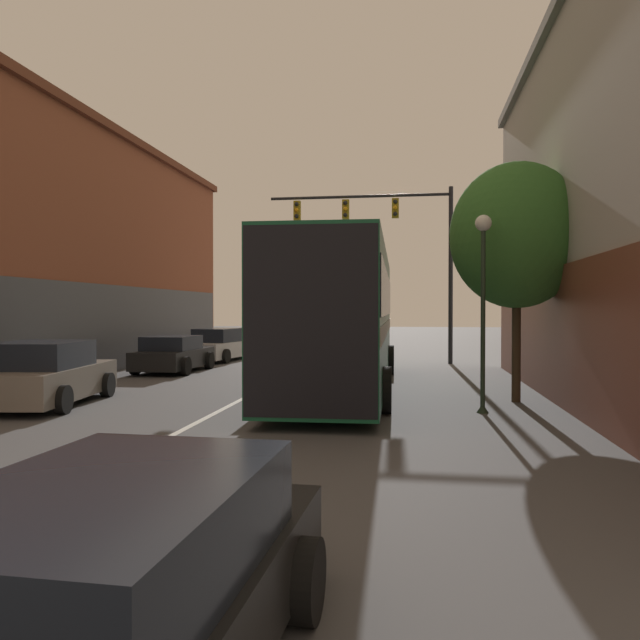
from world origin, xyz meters
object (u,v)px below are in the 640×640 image
(bus, at_px, (342,313))
(parked_car_left_near, at_px, (173,355))
(hatchback_foreground, at_px, (90,619))
(parked_car_left_distant, at_px, (250,340))
(parked_car_left_far, at_px, (44,375))
(street_lamp, at_px, (483,289))
(street_tree_near, at_px, (517,236))
(parked_car_left_mid, at_px, (221,345))
(traffic_signal_gantry, at_px, (392,234))

(bus, relative_size, parked_car_left_near, 3.32)
(bus, xyz_separation_m, hatchback_foreground, (0.33, -14.20, -1.50))
(bus, xyz_separation_m, parked_car_left_near, (-6.47, 3.82, -1.49))
(parked_car_left_distant, bearing_deg, parked_car_left_far, -179.70)
(parked_car_left_near, height_order, parked_car_left_far, parked_car_left_far)
(street_lamp, distance_m, street_tree_near, 2.39)
(parked_car_left_near, xyz_separation_m, parked_car_left_mid, (0.15, 4.99, 0.04))
(parked_car_left_near, distance_m, parked_car_left_mid, 4.99)
(parked_car_left_mid, bearing_deg, hatchback_foreground, -156.79)
(street_tree_near, bearing_deg, hatchback_foreground, -108.10)
(street_lamp, height_order, street_tree_near, street_tree_near)
(hatchback_foreground, xyz_separation_m, parked_car_left_near, (-6.79, 18.02, 0.01))
(bus, height_order, parked_car_left_mid, bus)
(parked_car_left_far, bearing_deg, parked_car_left_near, -7.72)
(bus, distance_m, parked_car_left_near, 7.66)
(hatchback_foreground, xyz_separation_m, parked_car_left_distant, (-6.87, 28.76, -0.01))
(parked_car_left_near, bearing_deg, bus, -120.53)
(hatchback_foreground, bearing_deg, parked_car_left_far, 35.36)
(street_lamp, relative_size, street_tree_near, 0.74)
(parked_car_left_distant, bearing_deg, hatchback_foreground, -166.47)
(parked_car_left_near, height_order, street_tree_near, street_tree_near)
(parked_car_left_distant, xyz_separation_m, street_lamp, (9.96, -18.10, 2.05))
(hatchback_foreground, relative_size, parked_car_left_mid, 0.99)
(parked_car_left_near, xyz_separation_m, parked_car_left_distant, (-0.07, 10.74, -0.02))
(bus, xyz_separation_m, parked_car_left_mid, (-6.32, 8.81, -1.45))
(parked_car_left_far, height_order, street_tree_near, street_tree_near)
(parked_car_left_mid, bearing_deg, bus, -137.25)
(hatchback_foreground, bearing_deg, street_tree_near, -16.33)
(parked_car_left_mid, xyz_separation_m, street_lamp, (9.74, -12.36, 1.99))
(parked_car_left_far, xyz_separation_m, parked_car_left_distant, (-0.07, 18.52, -0.10))
(hatchback_foreground, xyz_separation_m, traffic_signal_gantry, (0.72, 22.86, 4.70))
(bus, relative_size, parked_car_left_distant, 3.19)
(parked_car_left_distant, xyz_separation_m, traffic_signal_gantry, (7.59, -5.90, 4.71))
(parked_car_left_distant, distance_m, street_lamp, 20.77)
(bus, bearing_deg, traffic_signal_gantry, -8.40)
(hatchback_foreground, xyz_separation_m, parked_car_left_mid, (-6.65, 23.01, 0.05))
(parked_car_left_mid, xyz_separation_m, parked_car_left_distant, (-0.22, 5.75, -0.06))
(parked_car_left_distant, relative_size, street_lamp, 0.97)
(parked_car_left_near, height_order, street_lamp, street_lamp)
(parked_car_left_near, bearing_deg, street_lamp, -126.64)
(traffic_signal_gantry, bearing_deg, bus, -96.90)
(street_lamp, bearing_deg, parked_car_left_near, 143.31)
(parked_car_left_far, height_order, street_lamp, street_lamp)
(parked_car_left_mid, xyz_separation_m, traffic_signal_gantry, (7.37, -0.15, 4.65))
(street_tree_near, bearing_deg, bus, 157.66)
(street_tree_near, bearing_deg, parked_car_left_mid, 135.25)
(parked_car_left_near, bearing_deg, parked_car_left_mid, -1.64)
(bus, height_order, street_tree_near, street_tree_near)
(bus, xyz_separation_m, street_tree_near, (4.38, -1.80, 1.86))
(bus, distance_m, traffic_signal_gantry, 9.29)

